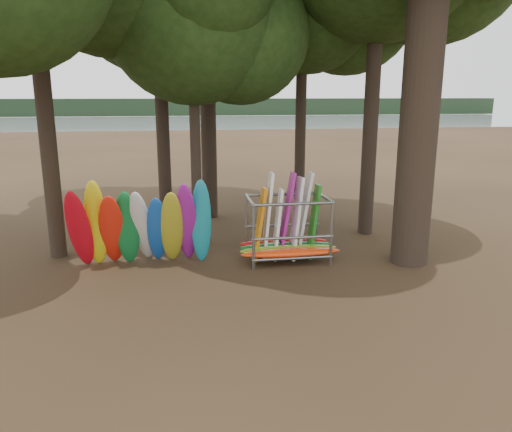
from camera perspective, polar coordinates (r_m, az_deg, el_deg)
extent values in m
plane|color=#47331E|center=(14.51, -0.85, -6.85)|extent=(120.00, 120.00, 0.00)
plane|color=gray|center=(73.65, -7.62, 9.70)|extent=(160.00, 160.00, 0.00)
cube|color=black|center=(123.50, -8.32, 12.21)|extent=(160.00, 4.00, 4.00)
cylinder|color=black|center=(16.69, -23.39, 15.14)|extent=(0.51, 0.51, 11.64)
cylinder|color=black|center=(19.49, -10.83, 14.33)|extent=(0.50, 0.50, 10.75)
cylinder|color=black|center=(20.99, -5.67, 19.25)|extent=(0.64, 0.64, 14.27)
cylinder|color=black|center=(20.63, 5.21, 14.81)|extent=(0.43, 0.43, 11.00)
cylinder|color=black|center=(17.06, -7.04, 11.49)|extent=(0.35, 0.35, 8.92)
ellipsoid|color=black|center=(17.22, -7.37, 21.92)|extent=(6.57, 6.57, 5.71)
cylinder|color=black|center=(18.72, 13.36, 17.37)|extent=(0.54, 0.54, 12.80)
cylinder|color=black|center=(15.74, 19.05, 21.75)|extent=(1.12, 1.12, 14.97)
ellipsoid|color=red|center=(15.29, -19.52, -1.52)|extent=(0.75, 1.65, 2.71)
ellipsoid|color=yellow|center=(15.38, -17.82, -0.88)|extent=(0.82, 1.43, 2.90)
ellipsoid|color=red|center=(15.38, -16.14, -1.57)|extent=(0.86, 1.71, 2.51)
ellipsoid|color=#126A2E|center=(15.35, -14.51, -1.37)|extent=(0.76, 1.19, 2.52)
ellipsoid|color=silver|center=(15.37, -12.86, -1.21)|extent=(0.84, 1.91, 2.63)
ellipsoid|color=#154FB4|center=(15.28, -11.22, -1.58)|extent=(0.67, 1.63, 2.42)
ellipsoid|color=#A59E22|center=(15.11, -9.59, -1.34)|extent=(0.74, 1.66, 2.60)
ellipsoid|color=#901C8F|center=(15.10, -7.94, -0.81)|extent=(0.75, 1.77, 2.82)
ellipsoid|color=teal|center=(15.10, -6.28, -0.67)|extent=(0.62, 1.01, 2.80)
ellipsoid|color=#FA3F0D|center=(15.23, 4.02, -4.19)|extent=(3.11, 0.55, 0.24)
ellipsoid|color=#83A315|center=(15.54, 3.75, -3.83)|extent=(3.07, 0.55, 0.24)
ellipsoid|color=#166426|center=(15.87, 3.47, -3.44)|extent=(3.00, 0.55, 0.24)
ellipsoid|color=red|center=(16.25, 3.17, -3.03)|extent=(2.90, 0.55, 0.24)
cube|color=orange|center=(15.51, 0.39, -1.01)|extent=(0.45, 0.76, 2.33)
cube|color=white|center=(15.67, 1.33, -0.04)|extent=(0.42, 0.78, 2.77)
cube|color=white|center=(15.63, 2.47, -1.03)|extent=(0.38, 0.74, 2.27)
cube|color=#9D1A84|center=(15.71, 3.44, 0.01)|extent=(0.59, 0.77, 2.77)
cube|color=silver|center=(15.64, 4.59, -0.34)|extent=(0.43, 0.79, 2.65)
cube|color=silver|center=(15.87, 5.45, 0.11)|extent=(0.60, 0.76, 2.76)
cube|color=#1C7319|center=(15.86, 6.57, -0.68)|extent=(0.42, 0.75, 2.38)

